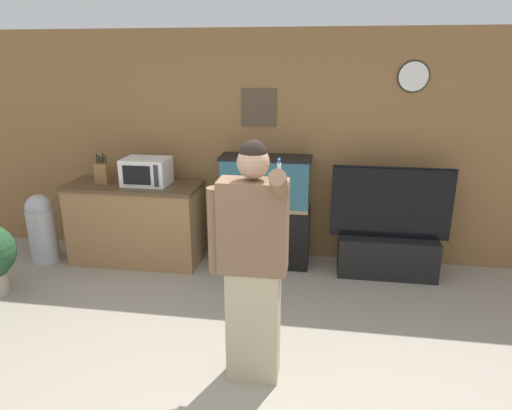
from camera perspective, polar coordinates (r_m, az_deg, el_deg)
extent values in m
cube|color=olive|center=(5.28, 1.10, 7.14)|extent=(10.00, 0.06, 2.60)
cube|color=#4C3D2D|center=(5.19, 0.35, 12.09)|extent=(0.39, 0.02, 0.41)
cylinder|color=white|center=(5.18, 19.09, 14.94)|extent=(0.30, 0.03, 0.30)
cylinder|color=black|center=(5.18, 19.08, 14.94)|extent=(0.32, 0.01, 0.32)
cube|color=olive|center=(5.47, -14.71, -2.34)|extent=(1.47, 0.59, 0.89)
cube|color=#513A24|center=(5.34, -15.10, 2.36)|extent=(1.51, 0.63, 0.03)
cube|color=white|center=(5.25, -13.52, 4.11)|extent=(0.50, 0.36, 0.30)
cube|color=black|center=(5.10, -14.72, 3.62)|extent=(0.31, 0.01, 0.21)
cube|color=#2D2D33|center=(5.02, -12.39, 3.56)|extent=(0.05, 0.01, 0.24)
cube|color=brown|center=(5.43, -18.65, 3.76)|extent=(0.15, 0.11, 0.23)
cylinder|color=black|center=(5.43, -19.28, 5.49)|extent=(0.02, 0.02, 0.10)
cylinder|color=black|center=(5.41, -18.78, 5.35)|extent=(0.02, 0.02, 0.08)
cylinder|color=black|center=(5.38, -18.31, 5.42)|extent=(0.02, 0.02, 0.09)
cylinder|color=black|center=(5.47, -19.05, 5.48)|extent=(0.02, 0.02, 0.08)
cylinder|color=black|center=(5.44, -18.58, 5.61)|extent=(0.02, 0.02, 0.11)
cube|color=black|center=(5.26, 1.15, -3.85)|extent=(1.00, 0.38, 0.68)
cube|color=#937F5B|center=(5.13, 1.18, -0.14)|extent=(0.97, 0.36, 0.04)
cube|color=#285B70|center=(5.06, 1.20, 2.83)|extent=(0.96, 0.36, 0.57)
cube|color=black|center=(4.99, 1.22, 5.93)|extent=(1.00, 0.38, 0.03)
cube|color=black|center=(5.23, 16.01, -6.09)|extent=(1.05, 0.40, 0.44)
cube|color=black|center=(5.03, 16.58, 0.17)|extent=(1.24, 0.05, 0.76)
cube|color=black|center=(5.05, 16.54, 0.27)|extent=(1.27, 0.01, 0.79)
cube|color=#BCAD89|center=(3.44, -0.31, -14.65)|extent=(0.38, 0.21, 0.87)
cube|color=brown|center=(3.10, -0.34, -2.71)|extent=(0.47, 0.23, 0.65)
sphere|color=tan|center=(2.97, -0.35, 5.34)|extent=(0.22, 0.22, 0.22)
sphere|color=black|center=(2.96, -0.36, 6.47)|extent=(0.18, 0.18, 0.18)
cylinder|color=brown|center=(3.16, -4.97, -3.21)|extent=(0.12, 0.12, 0.62)
cylinder|color=brown|center=(2.84, 2.95, 2.28)|extent=(0.11, 0.34, 0.29)
cylinder|color=white|center=(2.79, 2.94, 4.25)|extent=(0.02, 0.06, 0.11)
cylinder|color=#2856B2|center=(2.76, 2.91, 5.36)|extent=(0.02, 0.03, 0.05)
cylinder|color=#B7B7BC|center=(5.87, -25.06, -3.51)|extent=(0.31, 0.31, 0.62)
sphere|color=#ADADB2|center=(5.76, -25.52, -0.24)|extent=(0.30, 0.30, 0.30)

